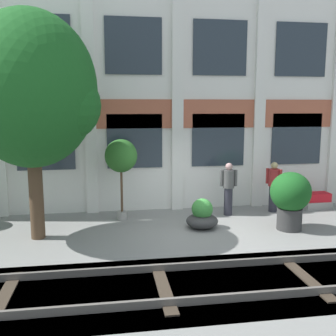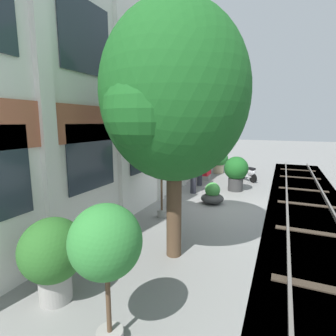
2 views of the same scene
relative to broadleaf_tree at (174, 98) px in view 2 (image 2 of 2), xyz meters
The scene contains 14 objects.
ground_plane 5.45m from the broadleaf_tree, ahead, with size 80.00×80.00×0.00m, color gray.
apartment_facade 4.80m from the broadleaf_tree, 32.16° to the left, with size 16.67×0.64×8.64m.
rail_tracks 6.41m from the broadleaf_tree, 38.84° to the right, with size 24.31×2.80×0.43m.
broadleaf_tree is the anchor object (origin of this frame).
potted_plant_ribbed_drum 7.23m from the broadleaf_tree, ahead, with size 1.09×1.09×1.60m.
potted_plant_wide_bowl 5.48m from the broadleaf_tree, ahead, with size 0.89×0.89×0.83m.
potted_plant_square_trough 9.37m from the broadleaf_tree, 10.85° to the left, with size 1.02×0.64×0.52m.
potted_plant_tall_urn 3.47m from the broadleaf_tree, behind, with size 0.99×0.99×2.08m.
potted_plant_glazed_jar 11.09m from the broadleaf_tree, ahead, with size 1.14×1.14×1.55m.
potted_plant_stone_basin 3.85m from the broadleaf_tree, 150.76° to the left, with size 1.12×1.12×1.52m.
potted_plant_low_pan 3.14m from the broadleaf_tree, 31.48° to the left, with size 0.94×0.94×2.40m.
scooter_near_curb 9.57m from the broadleaf_tree, ahead, with size 1.00×1.08×0.98m.
resident_by_doorway 6.27m from the broadleaf_tree, 13.59° to the left, with size 0.53×0.34×1.63m.
resident_watching_tracks 7.69m from the broadleaf_tree, 11.99° to the left, with size 0.40×0.40×1.60m.
Camera 2 is at (-9.43, -1.88, 3.14)m, focal length 28.00 mm.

